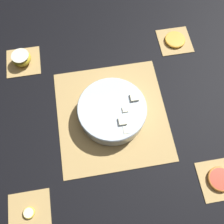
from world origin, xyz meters
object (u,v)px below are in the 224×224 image
(grapefruit_slice, at_px, (220,179))
(apple_half, at_px, (21,58))
(orange_slice_whole, at_px, (175,40))
(fruit_salad_bowl, at_px, (112,111))
(banana_coin_single, at_px, (29,213))

(grapefruit_slice, bearing_deg, apple_half, -42.54)
(orange_slice_whole, distance_m, grapefruit_slice, 0.60)
(fruit_salad_bowl, bearing_deg, apple_half, -42.47)
(apple_half, distance_m, orange_slice_whole, 0.66)
(fruit_salad_bowl, xyz_separation_m, apple_half, (0.33, -0.30, -0.02))
(apple_half, relative_size, orange_slice_whole, 0.88)
(orange_slice_whole, height_order, grapefruit_slice, grapefruit_slice)
(apple_half, relative_size, banana_coin_single, 2.00)
(apple_half, height_order, orange_slice_whole, apple_half)
(fruit_salad_bowl, height_order, grapefruit_slice, fruit_salad_bowl)
(fruit_salad_bowl, distance_m, banana_coin_single, 0.45)
(fruit_salad_bowl, bearing_deg, banana_coin_single, 42.42)
(banana_coin_single, bearing_deg, apple_half, -90.00)
(fruit_salad_bowl, relative_size, orange_slice_whole, 2.89)
(orange_slice_whole, distance_m, banana_coin_single, 0.89)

